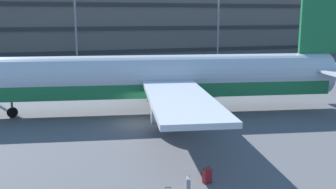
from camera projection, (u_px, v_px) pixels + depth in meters
name	position (u px, v px, depth m)	size (l,w,h in m)	color
ground_plane	(140.00, 123.00, 32.91)	(600.00, 600.00, 0.00)	#5B5B60
terminal_structure	(79.00, 27.00, 82.41)	(175.58, 22.20, 13.21)	#605B56
airliner	(159.00, 78.00, 35.86)	(39.72, 32.25, 11.21)	silver
light_mast_center_right	(219.00, 2.00, 73.90)	(1.80, 0.50, 19.65)	gray
suitcase_small	(207.00, 176.00, 21.07)	(0.53, 0.40, 0.96)	#B21E23
suitcase_scuffed	(188.00, 184.00, 20.18)	(0.33, 0.49, 0.80)	gray
backpack_black	(204.00, 173.00, 21.95)	(0.30, 0.37, 0.51)	#592619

